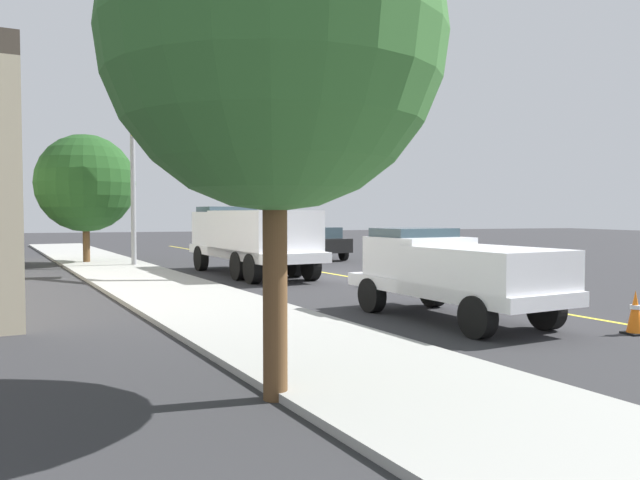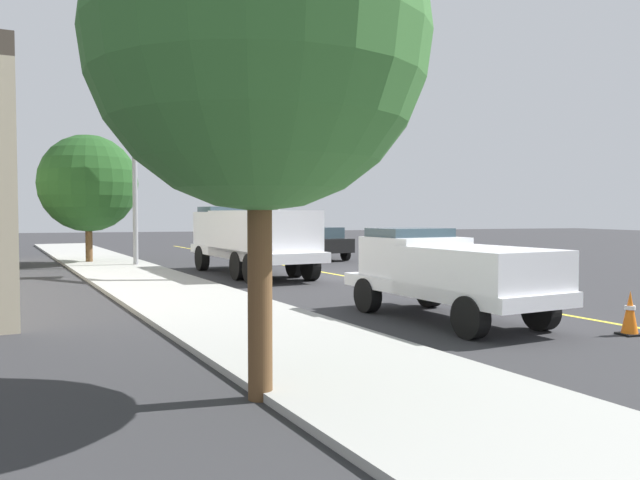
# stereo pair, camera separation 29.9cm
# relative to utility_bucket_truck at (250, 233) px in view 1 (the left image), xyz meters

# --- Properties ---
(ground) EXTENTS (120.00, 120.00, 0.00)m
(ground) POSITION_rel_utility_bucket_truck_xyz_m (-1.72, -3.39, -1.63)
(ground) COLOR #2D2D30
(sidewalk_far_side) EXTENTS (59.63, 14.62, 0.12)m
(sidewalk_far_side) POSITION_rel_utility_bucket_truck_xyz_m (-3.05, 3.73, -1.57)
(sidewalk_far_side) COLOR #9E9E99
(sidewalk_far_side) RESTS_ON ground
(lane_centre_stripe) EXTENTS (49.17, 9.39, 0.01)m
(lane_centre_stripe) POSITION_rel_utility_bucket_truck_xyz_m (-1.72, -3.39, -1.63)
(lane_centre_stripe) COLOR yellow
(lane_centre_stripe) RESTS_ON ground
(utility_bucket_truck) EXTENTS (8.52, 3.97, 7.76)m
(utility_bucket_truck) POSITION_rel_utility_bucket_truck_xyz_m (0.00, 0.00, 0.00)
(utility_bucket_truck) COLOR white
(utility_bucket_truck) RESTS_ON ground
(service_pickup_truck) EXTENTS (5.89, 3.10, 2.06)m
(service_pickup_truck) POSITION_rel_utility_bucket_truck_xyz_m (-11.76, -2.23, -0.51)
(service_pickup_truck) COLOR white
(service_pickup_truck) RESTS_ON ground
(passing_minivan) EXTENTS (5.07, 2.75, 1.69)m
(passing_minivan) POSITION_rel_utility_bucket_truck_xyz_m (7.25, -4.88, -0.66)
(passing_minivan) COLOR black
(passing_minivan) RESTS_ON ground
(traffic_cone_leading) EXTENTS (0.40, 0.40, 0.89)m
(traffic_cone_leading) POSITION_rel_utility_bucket_truck_xyz_m (-14.31, -4.87, -1.19)
(traffic_cone_leading) COLOR black
(traffic_cone_leading) RESTS_ON ground
(traffic_cone_mid_front) EXTENTS (0.40, 0.40, 0.76)m
(traffic_cone_mid_front) POSITION_rel_utility_bucket_truck_xyz_m (-5.16, -3.00, -1.26)
(traffic_cone_mid_front) COLOR black
(traffic_cone_mid_front) RESTS_ON ground
(traffic_cone_mid_rear) EXTENTS (0.40, 0.40, 0.89)m
(traffic_cone_mid_rear) POSITION_rel_utility_bucket_truck_xyz_m (4.44, -0.99, -1.19)
(traffic_cone_mid_rear) COLOR black
(traffic_cone_mid_rear) RESTS_ON ground
(traffic_signal_mast) EXTENTS (5.06, 1.22, 7.61)m
(traffic_signal_mast) POSITION_rel_utility_bucket_truck_xyz_m (3.29, 3.89, 3.74)
(traffic_signal_mast) COLOR gray
(traffic_signal_mast) RESTS_ON ground
(street_tree_left) EXTENTS (4.40, 4.40, 6.84)m
(street_tree_left) POSITION_rel_utility_bucket_truck_xyz_m (-16.35, 3.04, 3.00)
(street_tree_left) COLOR brown
(street_tree_left) RESTS_ON ground
(street_tree_right) EXTENTS (4.57, 4.57, 6.11)m
(street_tree_right) POSITION_rel_utility_bucket_truck_xyz_m (7.33, 6.31, 2.19)
(street_tree_right) COLOR brown
(street_tree_right) RESTS_ON ground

